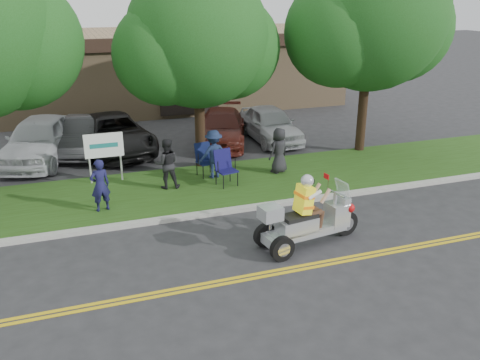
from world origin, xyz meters
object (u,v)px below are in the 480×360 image
object	(u,v)px
parked_car_right	(222,128)
parked_car_mid	(113,134)
spectator_adult_left	(100,185)
spectator_adult_mid	(167,164)
trike_scooter	(307,221)
lawn_chair_b	(225,165)
lawn_chair_a	(205,157)
parked_car_far_right	(270,124)
parked_car_left	(83,135)
parked_car_far_left	(39,139)

from	to	relation	value
parked_car_right	parked_car_mid	bearing A→B (deg)	-164.75
spectator_adult_left	spectator_adult_mid	xyz separation A→B (m)	(2.15, 1.15, 0.04)
spectator_adult_mid	trike_scooter	bearing A→B (deg)	126.05
parked_car_right	lawn_chair_b	bearing A→B (deg)	-86.91
lawn_chair_a	spectator_adult_left	xyz separation A→B (m)	(-3.62, -1.95, 0.14)
spectator_adult_mid	parked_car_right	world-z (taller)	spectator_adult_mid
parked_car_right	parked_car_far_right	size ratio (longest dim) A/B	1.09
trike_scooter	parked_car_left	world-z (taller)	trike_scooter
parked_car_far_right	trike_scooter	bearing A→B (deg)	-105.84
trike_scooter	parked_car_right	distance (m)	9.49
spectator_adult_mid	spectator_adult_left	bearing A→B (deg)	36.51
parked_car_mid	parked_car_left	bearing A→B (deg)	154.45
parked_car_far_left	parked_car_right	xyz separation A→B (m)	(7.15, 0.03, -0.17)
trike_scooter	lawn_chair_a	world-z (taller)	trike_scooter
parked_car_mid	trike_scooter	bearing A→B (deg)	-78.15
spectator_adult_left	parked_car_far_left	bearing A→B (deg)	-86.01
spectator_adult_left	parked_car_far_left	distance (m)	5.99
parked_car_far_right	lawn_chair_b	bearing A→B (deg)	-125.99
spectator_adult_left	parked_car_right	xyz separation A→B (m)	(5.41, 5.76, -0.19)
spectator_adult_left	parked_car_left	size ratio (longest dim) A/B	0.37
lawn_chair_b	parked_car_right	distance (m)	5.11
spectator_adult_mid	parked_car_right	bearing A→B (deg)	-116.79
lawn_chair_b	spectator_adult_left	xyz separation A→B (m)	(-3.99, -0.86, 0.12)
trike_scooter	parked_car_right	bearing A→B (deg)	77.57
trike_scooter	parked_car_mid	bearing A→B (deg)	102.60
parked_car_mid	parked_car_far_right	size ratio (longest dim) A/B	1.23
spectator_adult_left	parked_car_far_right	size ratio (longest dim) A/B	0.36
parked_car_mid	parked_car_right	distance (m)	4.42
parked_car_right	parked_car_far_right	world-z (taller)	parked_car_far_right
spectator_adult_left	parked_car_far_left	xyz separation A→B (m)	(-1.74, 5.73, -0.03)
spectator_adult_mid	parked_car_left	xyz separation A→B (m)	(-2.30, 5.26, -0.23)
lawn_chair_b	parked_car_mid	world-z (taller)	parked_car_mid
lawn_chair_b	parked_car_right	xyz separation A→B (m)	(1.42, 4.91, -0.07)
lawn_chair_b	parked_car_right	bearing A→B (deg)	61.64
spectator_adult_left	parked_car_right	world-z (taller)	spectator_adult_left
spectator_adult_mid	parked_car_left	bearing A→B (deg)	-57.95
parked_car_far_left	parked_car_left	size ratio (longest dim) A/B	1.19
parked_car_left	parked_car_mid	size ratio (longest dim) A/B	0.79
lawn_chair_b	parked_car_far_right	world-z (taller)	parked_car_far_right
parked_car_left	parked_car_far_right	distance (m)	7.70
parked_car_right	parked_car_far_right	xyz separation A→B (m)	(2.09, -0.26, 0.05)
trike_scooter	parked_car_far_right	size ratio (longest dim) A/B	0.68
lawn_chair_b	parked_car_mid	size ratio (longest dim) A/B	0.22
parked_car_right	spectator_adult_mid	bearing A→B (deg)	-105.99
parked_car_far_left	parked_car_far_right	size ratio (longest dim) A/B	1.15
spectator_adult_left	parked_car_left	xyz separation A→B (m)	(-0.15, 6.41, -0.19)
lawn_chair_a	parked_car_right	world-z (taller)	parked_car_right
spectator_adult_mid	parked_car_left	distance (m)	5.74
trike_scooter	lawn_chair_a	size ratio (longest dim) A/B	2.61
lawn_chair_a	spectator_adult_mid	size ratio (longest dim) A/B	0.69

